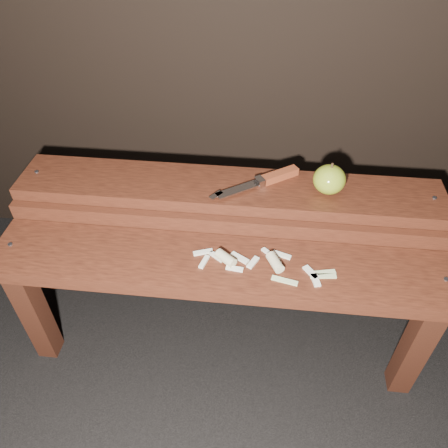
# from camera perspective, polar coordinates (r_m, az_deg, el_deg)

# --- Properties ---
(ground) EXTENTS (60.00, 60.00, 0.00)m
(ground) POSITION_cam_1_polar(r_m,az_deg,el_deg) (1.48, -0.26, -14.60)
(ground) COLOR black
(bench_front_tier) EXTENTS (1.20, 0.20, 0.42)m
(bench_front_tier) POSITION_cam_1_polar(r_m,az_deg,el_deg) (1.16, -0.65, -7.55)
(bench_front_tier) COLOR black
(bench_front_tier) RESTS_ON ground
(bench_rear_tier) EXTENTS (1.20, 0.21, 0.50)m
(bench_rear_tier) POSITION_cam_1_polar(r_m,az_deg,el_deg) (1.28, 0.51, 1.97)
(bench_rear_tier) COLOR black
(bench_rear_tier) RESTS_ON ground
(apple) EXTENTS (0.09, 0.09, 0.09)m
(apple) POSITION_cam_1_polar(r_m,az_deg,el_deg) (1.21, 13.60, 5.68)
(apple) COLOR olive
(apple) RESTS_ON bench_rear_tier
(knife) EXTENTS (0.24, 0.17, 0.02)m
(knife) POSITION_cam_1_polar(r_m,az_deg,el_deg) (1.24, 5.91, 5.88)
(knife) COLOR brown
(knife) RESTS_ON bench_rear_tier
(apple_scraps) EXTENTS (0.37, 0.12, 0.03)m
(apple_scraps) POSITION_cam_1_polar(r_m,az_deg,el_deg) (1.11, 4.29, -4.99)
(apple_scraps) COLOR beige
(apple_scraps) RESTS_ON bench_front_tier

